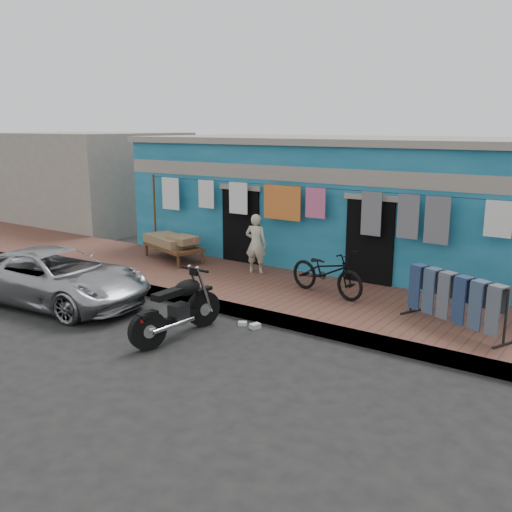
{
  "coord_description": "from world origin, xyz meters",
  "views": [
    {
      "loc": [
        6.26,
        -6.93,
        3.65
      ],
      "look_at": [
        0.0,
        2.0,
        1.15
      ],
      "focal_mm": 40.0,
      "sensor_mm": 36.0,
      "label": 1
    }
  ],
  "objects_px": {
    "seated_person": "(256,244)",
    "jeans_rack": "(455,301)",
    "car": "(56,276)",
    "motorcycle": "(177,306)",
    "charpoy": "(173,248)",
    "bicycle": "(327,267)"
  },
  "relations": [
    {
      "from": "seated_person",
      "to": "charpoy",
      "type": "distance_m",
      "value": 2.54
    },
    {
      "from": "seated_person",
      "to": "motorcycle",
      "type": "height_order",
      "value": "seated_person"
    },
    {
      "from": "car",
      "to": "jeans_rack",
      "type": "relative_size",
      "value": 2.07
    },
    {
      "from": "car",
      "to": "bicycle",
      "type": "bearing_deg",
      "value": -63.53
    },
    {
      "from": "charpoy",
      "to": "jeans_rack",
      "type": "relative_size",
      "value": 1.04
    },
    {
      "from": "car",
      "to": "motorcycle",
      "type": "relative_size",
      "value": 2.37
    },
    {
      "from": "seated_person",
      "to": "charpoy",
      "type": "bearing_deg",
      "value": -10.92
    },
    {
      "from": "seated_person",
      "to": "bicycle",
      "type": "bearing_deg",
      "value": 149.94
    },
    {
      "from": "charpoy",
      "to": "jeans_rack",
      "type": "xyz_separation_m",
      "value": [
        7.47,
        -1.01,
        0.17
      ]
    },
    {
      "from": "jeans_rack",
      "to": "charpoy",
      "type": "bearing_deg",
      "value": 172.28
    },
    {
      "from": "motorcycle",
      "to": "jeans_rack",
      "type": "bearing_deg",
      "value": 32.64
    },
    {
      "from": "car",
      "to": "charpoy",
      "type": "relative_size",
      "value": 1.99
    },
    {
      "from": "seated_person",
      "to": "jeans_rack",
      "type": "relative_size",
      "value": 0.69
    },
    {
      "from": "car",
      "to": "motorcycle",
      "type": "bearing_deg",
      "value": -97.04
    },
    {
      "from": "seated_person",
      "to": "motorcycle",
      "type": "distance_m",
      "value": 3.85
    },
    {
      "from": "bicycle",
      "to": "jeans_rack",
      "type": "xyz_separation_m",
      "value": [
        2.74,
        -0.54,
        -0.1
      ]
    },
    {
      "from": "motorcycle",
      "to": "jeans_rack",
      "type": "xyz_separation_m",
      "value": [
        4.04,
        2.56,
        0.17
      ]
    },
    {
      "from": "seated_person",
      "to": "motorcycle",
      "type": "xyz_separation_m",
      "value": [
        0.91,
        -3.72,
        -0.38
      ]
    },
    {
      "from": "charpoy",
      "to": "jeans_rack",
      "type": "distance_m",
      "value": 7.54
    },
    {
      "from": "seated_person",
      "to": "jeans_rack",
      "type": "xyz_separation_m",
      "value": [
        4.96,
        -1.16,
        -0.21
      ]
    },
    {
      "from": "car",
      "to": "bicycle",
      "type": "relative_size",
      "value": 2.33
    },
    {
      "from": "motorcycle",
      "to": "charpoy",
      "type": "bearing_deg",
      "value": 134.01
    }
  ]
}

